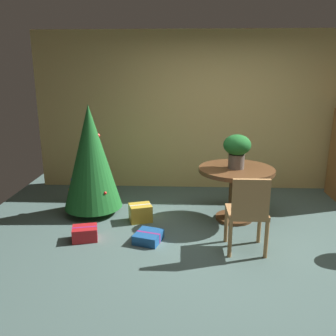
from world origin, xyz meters
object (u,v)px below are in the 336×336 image
wooden_chair_near (248,210)px  gift_box_red (85,233)px  holiday_tree (91,157)px  flower_vase (237,148)px  round_dining_table (236,181)px  gift_box_gold (140,213)px  gift_box_blue (148,237)px

wooden_chair_near → gift_box_red: bearing=173.2°
holiday_tree → flower_vase: bearing=-4.6°
flower_vase → holiday_tree: holiday_tree is taller
round_dining_table → wooden_chair_near: 0.92m
flower_vase → gift_box_red: flower_vase is taller
round_dining_table → wooden_chair_near: wooden_chair_near is taller
wooden_chair_near → gift_box_gold: bearing=147.7°
gift_box_gold → wooden_chair_near: bearing=-32.3°
wooden_chair_near → holiday_tree: size_ratio=0.58×
flower_vase → holiday_tree: (-1.96, 0.16, -0.18)m
gift_box_blue → gift_box_gold: bearing=105.5°
gift_box_blue → gift_box_red: bearing=179.1°
wooden_chair_near → gift_box_blue: (-1.11, 0.21, -0.45)m
holiday_tree → gift_box_red: (0.10, -0.84, -0.73)m
flower_vase → gift_box_gold: bearing=-175.3°
gift_box_gold → flower_vase: bearing=4.7°
round_dining_table → holiday_tree: 1.99m
gift_box_gold → round_dining_table: bearing=5.2°
gift_box_blue → flower_vase: bearing=32.4°
flower_vase → gift_box_red: size_ratio=1.33×
wooden_chair_near → holiday_tree: (-1.97, 1.06, 0.31)m
round_dining_table → flower_vase: (-0.01, -0.01, 0.46)m
round_dining_table → gift_box_blue: bearing=-147.4°
flower_vase → wooden_chair_near: 1.03m
round_dining_table → flower_vase: 0.46m
wooden_chair_near → gift_box_blue: wooden_chair_near is taller
gift_box_red → gift_box_blue: size_ratio=0.87×
round_dining_table → holiday_tree: size_ratio=0.65×
round_dining_table → gift_box_red: 2.04m
round_dining_table → gift_box_red: (-1.87, -0.69, -0.46)m
round_dining_table → gift_box_gold: round_dining_table is taller
wooden_chair_near → holiday_tree: 2.26m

